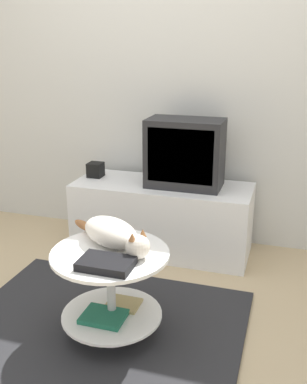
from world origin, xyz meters
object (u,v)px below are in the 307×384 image
at_px(tv, 185,153).
at_px(dvd_box, 106,263).
at_px(speaker, 96,170).
at_px(cat, 114,234).

xyz_separation_m(tv, dvd_box, (-0.06, -1.25, -0.23)).
height_order(speaker, dvd_box, speaker).
height_order(tv, cat, tv).
xyz_separation_m(speaker, dvd_box, (0.63, -1.27, -0.05)).
relative_size(tv, speaker, 4.86).
relative_size(speaker, dvd_box, 0.43).
height_order(dvd_box, cat, cat).
relative_size(tv, dvd_box, 2.08).
xyz_separation_m(speaker, cat, (0.58, -1.05, -0.00)).
distance_m(speaker, cat, 1.19).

